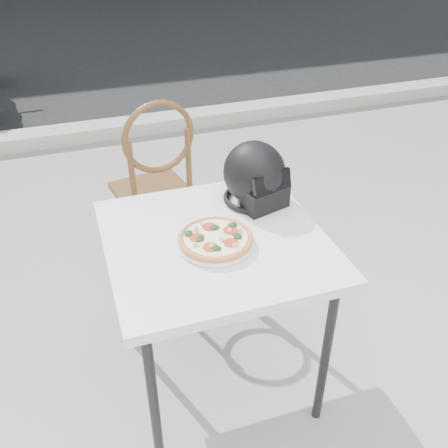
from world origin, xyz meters
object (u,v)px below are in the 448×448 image
object	(u,v)px
plate	(216,243)
cafe_chair_main	(156,177)
helmet	(255,177)
cafe_table_main	(215,252)
pizza	(216,238)

from	to	relation	value
plate	cafe_chair_main	xyz separation A→B (m)	(-0.03, 0.97, -0.21)
helmet	plate	bearing A→B (deg)	-151.42
helmet	cafe_chair_main	xyz separation A→B (m)	(-0.28, 0.72, -0.32)
cafe_table_main	helmet	distance (m)	0.36
plate	cafe_chair_main	world-z (taller)	cafe_chair_main
pizza	helmet	world-z (taller)	helmet
plate	pizza	world-z (taller)	pizza
pizza	cafe_chair_main	world-z (taller)	cafe_chair_main
cafe_table_main	helmet	xyz separation A→B (m)	(0.24, 0.20, 0.19)
cafe_table_main	cafe_chair_main	size ratio (longest dim) A/B	0.80
cafe_chair_main	pizza	bearing A→B (deg)	81.98
helmet	cafe_chair_main	world-z (taller)	helmet
cafe_table_main	plate	distance (m)	0.09
cafe_table_main	helmet	world-z (taller)	helmet
plate	helmet	distance (m)	0.37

